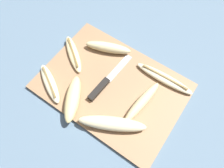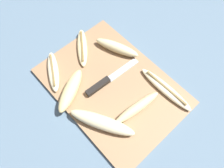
{
  "view_description": "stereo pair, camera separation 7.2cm",
  "coord_description": "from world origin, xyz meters",
  "px_view_note": "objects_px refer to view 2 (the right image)",
  "views": [
    {
      "loc": [
        0.18,
        -0.26,
        0.67
      ],
      "look_at": [
        0.0,
        0.0,
        0.02
      ],
      "focal_mm": 35.0,
      "sensor_mm": 36.0,
      "label": 1
    },
    {
      "loc": [
        0.24,
        -0.22,
        0.67
      ],
      "look_at": [
        0.0,
        0.0,
        0.02
      ],
      "focal_mm": 35.0,
      "sensor_mm": 36.0,
      "label": 2
    }
  ],
  "objects_px": {
    "banana_mellow_near": "(136,108)",
    "banana_soft_right": "(117,48)",
    "banana_cream_curved": "(102,122)",
    "banana_bright_far": "(166,89)",
    "banana_pale_long": "(53,71)",
    "banana_golden_short": "(70,90)",
    "knife": "(103,83)",
    "banana_ripe_center": "(82,47)"
  },
  "relations": [
    {
      "from": "knife",
      "to": "banana_pale_long",
      "type": "xyz_separation_m",
      "value": [
        -0.15,
        -0.1,
        0.0
      ]
    },
    {
      "from": "banana_soft_right",
      "to": "knife",
      "type": "bearing_deg",
      "value": -61.16
    },
    {
      "from": "banana_cream_curved",
      "to": "banana_ripe_center",
      "type": "xyz_separation_m",
      "value": [
        -0.26,
        0.13,
        -0.01
      ]
    },
    {
      "from": "knife",
      "to": "banana_bright_far",
      "type": "relative_size",
      "value": 1.05
    },
    {
      "from": "banana_bright_far",
      "to": "banana_pale_long",
      "type": "height_order",
      "value": "same"
    },
    {
      "from": "knife",
      "to": "banana_bright_far",
      "type": "bearing_deg",
      "value": 44.4
    },
    {
      "from": "banana_pale_long",
      "to": "banana_cream_curved",
      "type": "xyz_separation_m",
      "value": [
        0.25,
        0.0,
        0.01
      ]
    },
    {
      "from": "banana_bright_far",
      "to": "banana_golden_short",
      "type": "height_order",
      "value": "banana_golden_short"
    },
    {
      "from": "knife",
      "to": "banana_cream_curved",
      "type": "relative_size",
      "value": 1.08
    },
    {
      "from": "banana_bright_far",
      "to": "banana_golden_short",
      "type": "distance_m",
      "value": 0.31
    },
    {
      "from": "knife",
      "to": "banana_bright_far",
      "type": "height_order",
      "value": "banana_bright_far"
    },
    {
      "from": "banana_ripe_center",
      "to": "banana_mellow_near",
      "type": "bearing_deg",
      "value": -4.65
    },
    {
      "from": "banana_mellow_near",
      "to": "banana_bright_far",
      "type": "relative_size",
      "value": 0.84
    },
    {
      "from": "banana_bright_far",
      "to": "banana_pale_long",
      "type": "xyz_separation_m",
      "value": [
        -0.3,
        -0.23,
        0.0
      ]
    },
    {
      "from": "banana_golden_short",
      "to": "banana_pale_long",
      "type": "bearing_deg",
      "value": 178.93
    },
    {
      "from": "banana_pale_long",
      "to": "banana_ripe_center",
      "type": "distance_m",
      "value": 0.14
    },
    {
      "from": "banana_soft_right",
      "to": "banana_cream_curved",
      "type": "relative_size",
      "value": 0.81
    },
    {
      "from": "knife",
      "to": "banana_ripe_center",
      "type": "xyz_separation_m",
      "value": [
        -0.16,
        0.04,
        0.0
      ]
    },
    {
      "from": "banana_soft_right",
      "to": "banana_golden_short",
      "type": "distance_m",
      "value": 0.23
    },
    {
      "from": "knife",
      "to": "banana_ripe_center",
      "type": "height_order",
      "value": "banana_ripe_center"
    },
    {
      "from": "banana_cream_curved",
      "to": "banana_bright_far",
      "type": "bearing_deg",
      "value": 76.86
    },
    {
      "from": "banana_mellow_near",
      "to": "banana_golden_short",
      "type": "bearing_deg",
      "value": -148.5
    },
    {
      "from": "knife",
      "to": "banana_cream_curved",
      "type": "distance_m",
      "value": 0.14
    },
    {
      "from": "banana_cream_curved",
      "to": "banana_ripe_center",
      "type": "distance_m",
      "value": 0.29
    },
    {
      "from": "banana_mellow_near",
      "to": "knife",
      "type": "bearing_deg",
      "value": -174.07
    },
    {
      "from": "banana_pale_long",
      "to": "banana_cream_curved",
      "type": "distance_m",
      "value": 0.25
    },
    {
      "from": "banana_soft_right",
      "to": "banana_ripe_center",
      "type": "xyz_separation_m",
      "value": [
        -0.09,
        -0.09,
        -0.01
      ]
    },
    {
      "from": "banana_mellow_near",
      "to": "banana_pale_long",
      "type": "bearing_deg",
      "value": -158.68
    },
    {
      "from": "banana_golden_short",
      "to": "banana_mellow_near",
      "type": "bearing_deg",
      "value": 31.5
    },
    {
      "from": "banana_bright_far",
      "to": "banana_cream_curved",
      "type": "height_order",
      "value": "banana_cream_curved"
    },
    {
      "from": "banana_mellow_near",
      "to": "banana_golden_short",
      "type": "relative_size",
      "value": 1.08
    },
    {
      "from": "banana_soft_right",
      "to": "banana_mellow_near",
      "type": "bearing_deg",
      "value": -28.15
    },
    {
      "from": "banana_soft_right",
      "to": "banana_bright_far",
      "type": "bearing_deg",
      "value": 2.36
    },
    {
      "from": "banana_golden_short",
      "to": "banana_pale_long",
      "type": "distance_m",
      "value": 0.1
    },
    {
      "from": "banana_golden_short",
      "to": "knife",
      "type": "bearing_deg",
      "value": 64.9
    },
    {
      "from": "banana_golden_short",
      "to": "banana_ripe_center",
      "type": "bearing_deg",
      "value": 129.13
    },
    {
      "from": "banana_mellow_near",
      "to": "banana_golden_short",
      "type": "height_order",
      "value": "banana_golden_short"
    },
    {
      "from": "banana_ripe_center",
      "to": "banana_pale_long",
      "type": "bearing_deg",
      "value": -85.27
    },
    {
      "from": "banana_bright_far",
      "to": "banana_ripe_center",
      "type": "relative_size",
      "value": 1.36
    },
    {
      "from": "banana_mellow_near",
      "to": "banana_soft_right",
      "type": "relative_size",
      "value": 1.06
    },
    {
      "from": "knife",
      "to": "banana_mellow_near",
      "type": "distance_m",
      "value": 0.14
    },
    {
      "from": "banana_soft_right",
      "to": "banana_pale_long",
      "type": "height_order",
      "value": "banana_soft_right"
    }
  ]
}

